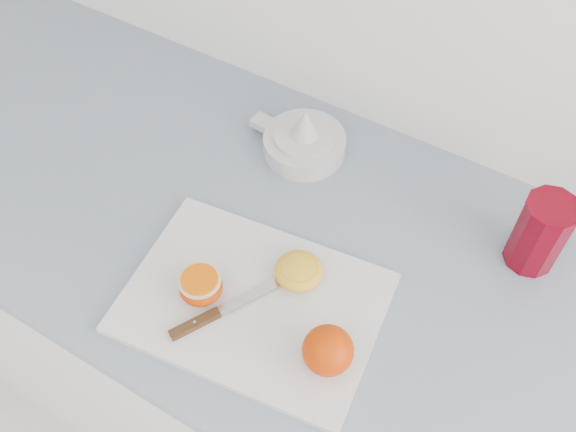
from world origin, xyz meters
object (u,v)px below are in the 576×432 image
(counter, at_px, (333,382))
(red_tumbler, at_px, (539,235))
(cutting_board, at_px, (253,303))
(citrus_juicer, at_px, (304,141))
(half_orange, at_px, (201,286))

(counter, height_order, red_tumbler, red_tumbler)
(cutting_board, height_order, citrus_juicer, citrus_juicer)
(cutting_board, xyz_separation_m, red_tumbler, (0.32, 0.29, 0.05))
(counter, bearing_deg, half_orange, -134.97)
(cutting_board, bearing_deg, red_tumbler, 41.97)
(citrus_juicer, bearing_deg, half_orange, -86.57)
(half_orange, height_order, citrus_juicer, citrus_juicer)
(cutting_board, height_order, half_orange, half_orange)
(counter, distance_m, cutting_board, 0.48)
(half_orange, distance_m, red_tumbler, 0.50)
(counter, xyz_separation_m, citrus_juicer, (-0.18, 0.17, 0.47))
(counter, height_order, citrus_juicer, citrus_juicer)
(counter, relative_size, half_orange, 41.62)
(counter, distance_m, half_orange, 0.53)
(cutting_board, bearing_deg, counter, 56.11)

